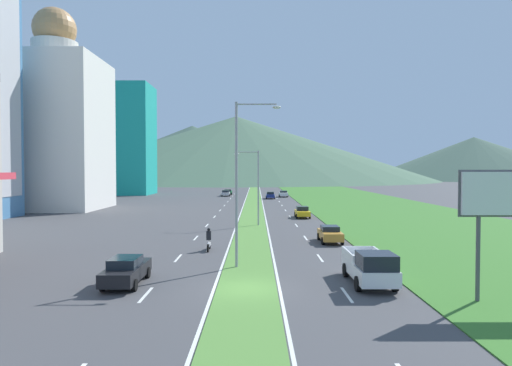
{
  "coord_description": "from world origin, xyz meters",
  "views": [
    {
      "loc": [
        0.49,
        -23.66,
        6.35
      ],
      "look_at": [
        0.78,
        50.07,
        4.16
      ],
      "focal_mm": 31.63,
      "sensor_mm": 36.0,
      "label": 1
    }
  ],
  "objects": [
    {
      "name": "edge_line_median_left",
      "position": [
        -1.75,
        60.0,
        0.01
      ],
      "size": [
        0.16,
        240.0,
        0.01
      ],
      "primitive_type": "cube",
      "color": "silver",
      "rests_on": "ground_plane"
    },
    {
      "name": "grass_verge_right",
      "position": [
        20.6,
        60.0,
        0.03
      ],
      "size": [
        24.0,
        240.0,
        0.06
      ],
      "primitive_type": "cube",
      "color": "#387028",
      "rests_on": "ground_plane"
    },
    {
      "name": "domed_building",
      "position": [
        -31.79,
        49.15,
        13.31
      ],
      "size": [
        14.7,
        14.7,
        32.26
      ],
      "color": "silver",
      "rests_on": "ground_plane"
    },
    {
      "name": "lane_dash_right_4",
      "position": [
        5.1,
        17.97,
        0.01
      ],
      "size": [
        0.16,
        2.8,
        0.01
      ],
      "primitive_type": "cube",
      "color": "silver",
      "rests_on": "ground_plane"
    },
    {
      "name": "car_7",
      "position": [
        -6.62,
        89.99,
        0.72
      ],
      "size": [
        2.04,
        4.31,
        1.37
      ],
      "rotation": [
        0.0,
        0.0,
        1.57
      ],
      "color": "#0C5128",
      "rests_on": "ground_plane"
    },
    {
      "name": "lane_dash_right_3",
      "position": [
        5.1,
        8.48,
        0.01
      ],
      "size": [
        0.16,
        2.8,
        0.01
      ],
      "primitive_type": "cube",
      "color": "silver",
      "rests_on": "ground_plane"
    },
    {
      "name": "car_2",
      "position": [
        -6.76,
        83.94,
        0.74
      ],
      "size": [
        2.02,
        4.14,
        1.44
      ],
      "rotation": [
        0.0,
        0.0,
        1.57
      ],
      "color": "#B2B2B7",
      "rests_on": "ground_plane"
    },
    {
      "name": "lane_dash_right_2",
      "position": [
        5.1,
        -1.01,
        0.01
      ],
      "size": [
        0.16,
        2.8,
        0.01
      ],
      "primitive_type": "cube",
      "color": "silver",
      "rests_on": "ground_plane"
    },
    {
      "name": "lane_dash_left_11",
      "position": [
        -5.1,
        84.42,
        0.01
      ],
      "size": [
        0.16,
        2.8,
        0.01
      ],
      "primitive_type": "cube",
      "color": "silver",
      "rests_on": "ground_plane"
    },
    {
      "name": "grass_median",
      "position": [
        0.0,
        60.0,
        0.03
      ],
      "size": [
        3.2,
        240.0,
        0.06
      ],
      "primitive_type": "cube",
      "color": "#518438",
      "rests_on": "ground_plane"
    },
    {
      "name": "edge_line_median_right",
      "position": [
        1.75,
        60.0,
        0.01
      ],
      "size": [
        0.16,
        240.0,
        0.01
      ],
      "primitive_type": "cube",
      "color": "silver",
      "rests_on": "ground_plane"
    },
    {
      "name": "lane_dash_right_12",
      "position": [
        5.1,
        93.91,
        0.01
      ],
      "size": [
        0.16,
        2.8,
        0.01
      ],
      "primitive_type": "cube",
      "color": "silver",
      "rests_on": "ground_plane"
    },
    {
      "name": "midrise_colored",
      "position": [
        -32.51,
        91.97,
        13.96
      ],
      "size": [
        12.52,
        12.52,
        27.92
      ],
      "primitive_type": "cube",
      "color": "teal",
      "rests_on": "ground_plane"
    },
    {
      "name": "pickup_truck_0",
      "position": [
        6.78,
        0.95,
        0.98
      ],
      "size": [
        2.18,
        5.4,
        2.0
      ],
      "rotation": [
        0.0,
        0.0,
        -1.57
      ],
      "color": "silver",
      "rests_on": "ground_plane"
    },
    {
      "name": "street_lamp_near",
      "position": [
        -0.48,
        5.34,
        6.07
      ],
      "size": [
        2.95,
        0.28,
        10.7
      ],
      "color": "#99999E",
      "rests_on": "ground_plane"
    },
    {
      "name": "hill_far_right",
      "position": [
        139.83,
        264.8,
        13.6
      ],
      "size": [
        138.77,
        138.77,
        27.19
      ],
      "primitive_type": "cone",
      "color": "#3D5647",
      "rests_on": "ground_plane"
    },
    {
      "name": "lane_dash_left_9",
      "position": [
        -5.1,
        65.43,
        0.01
      ],
      "size": [
        0.16,
        2.8,
        0.01
      ],
      "primitive_type": "cube",
      "color": "silver",
      "rests_on": "ground_plane"
    },
    {
      "name": "lane_dash_left_3",
      "position": [
        -5.1,
        8.48,
        0.01
      ],
      "size": [
        0.16,
        2.8,
        0.01
      ],
      "primitive_type": "cube",
      "color": "silver",
      "rests_on": "ground_plane"
    },
    {
      "name": "lane_dash_right_6",
      "position": [
        5.1,
        36.96,
        0.01
      ],
      "size": [
        0.16,
        2.8,
        0.01
      ],
      "primitive_type": "cube",
      "color": "silver",
      "rests_on": "ground_plane"
    },
    {
      "name": "car_5",
      "position": [
        6.63,
        35.81,
        0.75
      ],
      "size": [
        1.88,
        4.18,
        1.49
      ],
      "rotation": [
        0.0,
        0.0,
        -1.57
      ],
      "color": "yellow",
      "rests_on": "ground_plane"
    },
    {
      "name": "motorcycle_rider",
      "position": [
        -3.21,
        11.52,
        0.75
      ],
      "size": [
        0.36,
        2.0,
        1.8
      ],
      "rotation": [
        0.0,
        0.0,
        1.57
      ],
      "color": "black",
      "rests_on": "ground_plane"
    },
    {
      "name": "car_6",
      "position": [
        6.97,
        15.54,
        0.74
      ],
      "size": [
        1.85,
        4.11,
        1.43
      ],
      "rotation": [
        0.0,
        0.0,
        -1.57
      ],
      "color": "#C6842D",
      "rests_on": "ground_plane"
    },
    {
      "name": "lane_dash_right_10",
      "position": [
        5.1,
        74.93,
        0.01
      ],
      "size": [
        0.16,
        2.8,
        0.01
      ],
      "primitive_type": "cube",
      "color": "silver",
      "rests_on": "ground_plane"
    },
    {
      "name": "lane_dash_left_5",
      "position": [
        -5.1,
        27.46,
        0.01
      ],
      "size": [
        0.16,
        2.8,
        0.01
      ],
      "primitive_type": "cube",
      "color": "silver",
      "rests_on": "ground_plane"
    },
    {
      "name": "lane_dash_right_8",
      "position": [
        5.1,
        55.94,
        0.01
      ],
      "size": [
        0.16,
        2.8,
        0.01
      ],
      "primitive_type": "cube",
      "color": "silver",
      "rests_on": "ground_plane"
    },
    {
      "name": "street_lamp_mid",
      "position": [
        0.43,
        27.44,
        4.92
      ],
      "size": [
        2.83,
        0.32,
        8.5
      ],
      "color": "#99999E",
      "rests_on": "ground_plane"
    },
    {
      "name": "hill_far_center",
      "position": [
        -11.77,
        253.44,
        19.52
      ],
      "size": [
        235.66,
        235.66,
        39.04
      ],
      "primitive_type": "cone",
      "color": "#47664C",
      "rests_on": "ground_plane"
    },
    {
      "name": "ground_plane",
      "position": [
        0.0,
        0.0,
        0.0
      ],
      "size": [
        600.0,
        600.0,
        0.0
      ],
      "primitive_type": "plane",
      "color": "#424244"
    },
    {
      "name": "car_1",
      "position": [
        6.88,
        80.9,
        0.76
      ],
      "size": [
        2.02,
        4.44,
        1.46
      ],
      "rotation": [
        0.0,
        0.0,
        -1.57
      ],
      "color": "silver",
      "rests_on": "ground_plane"
    },
    {
      "name": "lane_dash_right_11",
      "position": [
        5.1,
        84.42,
        0.01
      ],
      "size": [
        0.16,
        2.8,
        0.01
      ],
      "primitive_type": "cube",
      "color": "silver",
      "rests_on": "ground_plane"
    },
    {
      "name": "lane_dash_left_6",
      "position": [
        -5.1,
        36.96,
        0.01
      ],
      "size": [
        0.16,
        2.8,
        0.01
      ],
      "primitive_type": "cube",
      "color": "silver",
      "rests_on": "ground_plane"
    },
    {
      "name": "lane_dash_left_2",
      "position": [
        -5.1,
        -1.01,
        0.01
      ],
      "size": [
        0.16,
        2.8,
        0.01
      ],
      "primitive_type": "cube",
      "color": "silver",
      "rests_on": "ground_plane"
    },
    {
      "name": "lane_dash_left_12",
      "position": [
        -5.1,
        93.91,
        0.01
      ],
      "size": [
        0.16,
        2.8,
        0.01
      ],
      "primitive_type": "cube",
      "color": "silver",
      "rests_on": "ground_plane"
    },
    {
      "name": "lane_dash_right_7",
      "position": [
        5.1,
        46.45,
        0.01
      ],
      "size": [
        0.16,
        2.8,
        0.01
      ],
      "primitive_type": "cube",
      "color": "silver",
      "rests_on": "ground_plane"
    },
    {
      "name": "lane_dash_left_8",
      "position": [
        -5.1,
        55.94,
        0.01
      ],
      "size": [
        0.16,
        2.8,
        0.01
      ],
      "primitive_type": "cube",
      "color": "silver",
      "rests_on": "ground_plane"
    },
    {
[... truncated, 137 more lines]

